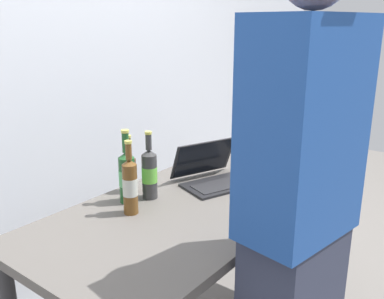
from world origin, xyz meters
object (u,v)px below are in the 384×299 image
at_px(beer_bottle_brown, 149,173).
at_px(person_figure, 296,225).
at_px(beer_bottle_amber, 130,185).
at_px(beer_bottle_dark, 127,175).
at_px(coffee_mug, 269,164).
at_px(beer_bottle_green, 129,172).
at_px(laptop, 213,174).

xyz_separation_m(beer_bottle_brown, person_figure, (-0.12, -0.76, 0.02)).
distance_m(beer_bottle_brown, person_figure, 0.77).
bearing_deg(beer_bottle_amber, beer_bottle_brown, 16.06).
height_order(beer_bottle_dark, coffee_mug, beer_bottle_dark).
relative_size(beer_bottle_amber, beer_bottle_brown, 1.01).
relative_size(beer_bottle_amber, person_figure, 0.18).
distance_m(beer_bottle_amber, beer_bottle_green, 0.25).
distance_m(laptop, beer_bottle_brown, 0.36).
distance_m(beer_bottle_green, coffee_mug, 0.76).
distance_m(beer_bottle_amber, coffee_mug, 0.84).
relative_size(beer_bottle_brown, beer_bottle_green, 1.14).
xyz_separation_m(person_figure, coffee_mug, (0.75, 0.49, -0.10)).
relative_size(beer_bottle_green, coffee_mug, 2.46).
distance_m(beer_bottle_brown, coffee_mug, 0.70).
xyz_separation_m(beer_bottle_green, coffee_mug, (0.64, -0.40, -0.05)).
bearing_deg(beer_bottle_brown, coffee_mug, -23.28).
bearing_deg(beer_bottle_green, coffee_mug, -32.30).
distance_m(beer_bottle_dark, person_figure, 0.81).
height_order(beer_bottle_brown, beer_bottle_dark, beer_bottle_dark).
bearing_deg(beer_bottle_green, beer_bottle_amber, -133.36).
xyz_separation_m(laptop, beer_bottle_green, (-0.34, 0.25, 0.05)).
bearing_deg(coffee_mug, person_figure, -147.03).
bearing_deg(beer_bottle_green, person_figure, -97.37).
xyz_separation_m(beer_bottle_amber, coffee_mug, (0.80, -0.22, -0.08)).
relative_size(beer_bottle_amber, coffee_mug, 2.84).
bearing_deg(beer_bottle_amber, laptop, -8.05).
xyz_separation_m(beer_bottle_dark, person_figure, (-0.02, -0.81, 0.02)).
relative_size(laptop, beer_bottle_amber, 1.35).
bearing_deg(beer_bottle_amber, coffee_mug, -15.62).
height_order(laptop, beer_bottle_dark, beer_bottle_dark).
height_order(beer_bottle_brown, coffee_mug, beer_bottle_brown).
height_order(beer_bottle_amber, beer_bottle_green, beer_bottle_amber).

